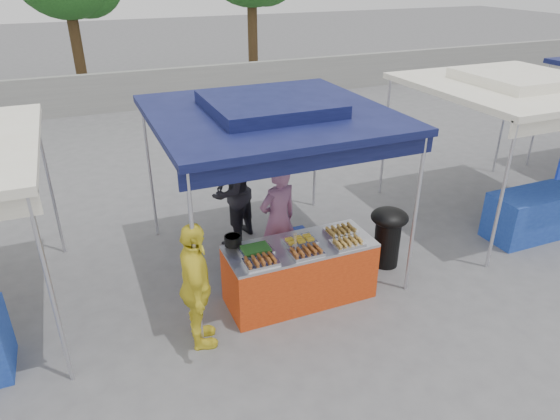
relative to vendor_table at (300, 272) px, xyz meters
name	(u,v)px	position (x,y,z in m)	size (l,w,h in m)	color
ground_plane	(296,293)	(0.00, 0.10, -0.43)	(80.00, 80.00, 0.00)	#5F5F62
back_wall	(154,89)	(0.00, 11.10, 0.17)	(40.00, 0.25, 1.20)	gray
main_canopy	(270,113)	(0.00, 1.07, 1.94)	(3.20, 3.20, 2.57)	silver
neighbor_stall_right	(527,135)	(4.50, 0.67, 1.18)	(3.20, 3.20, 2.57)	silver
vendor_table	(300,272)	(0.00, 0.00, 0.00)	(2.00, 0.80, 0.85)	red
food_tray_fl	(261,262)	(-0.65, -0.23, 0.46)	(0.42, 0.30, 0.07)	silver
food_tray_fm	(306,252)	(-0.03, -0.24, 0.46)	(0.42, 0.30, 0.07)	silver
food_tray_fr	(347,243)	(0.57, -0.24, 0.46)	(0.42, 0.30, 0.07)	silver
food_tray_bl	(256,250)	(-0.61, 0.06, 0.46)	(0.42, 0.30, 0.07)	silver
food_tray_bm	(300,240)	(0.02, 0.06, 0.46)	(0.42, 0.30, 0.07)	silver
food_tray_br	(341,231)	(0.65, 0.08, 0.46)	(0.42, 0.30, 0.07)	silver
cooking_pot	(233,241)	(-0.82, 0.35, 0.49)	(0.23, 0.23, 0.13)	black
skewer_cup	(295,249)	(-0.13, -0.12, 0.47)	(0.07, 0.07, 0.09)	silver
wok_burner	(388,232)	(1.60, 0.28, 0.14)	(0.56, 0.56, 0.95)	black
crate_left	(249,275)	(-0.55, 0.57, -0.26)	(0.54, 0.38, 0.32)	#152EAC
crate_right	(292,259)	(0.22, 0.75, -0.27)	(0.52, 0.36, 0.31)	#152EAC
crate_stacked	(292,242)	(0.22, 0.75, 0.03)	(0.49, 0.34, 0.29)	#152EAC
vendor_woman	(278,220)	(-0.01, 0.75, 0.44)	(0.63, 0.42, 1.74)	#925D82
helper_man	(230,191)	(-0.36, 1.93, 0.48)	(0.88, 0.68, 1.81)	black
customer_person	(196,287)	(-1.51, -0.37, 0.40)	(0.97, 0.40, 1.65)	yellow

